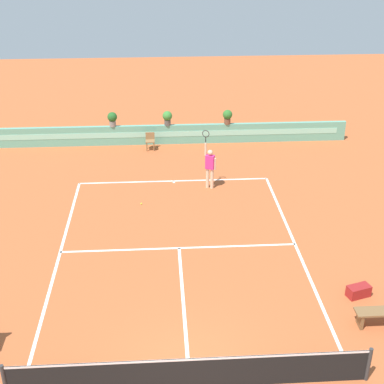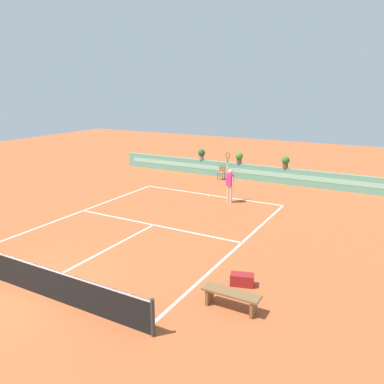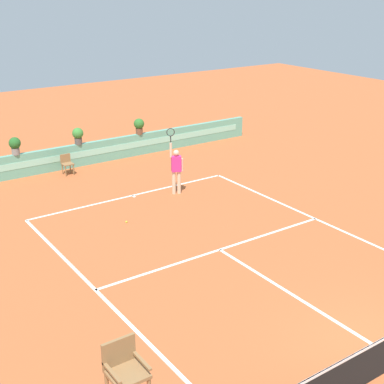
% 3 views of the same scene
% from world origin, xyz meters
% --- Properties ---
extents(ground_plane, '(60.00, 60.00, 0.00)m').
position_xyz_m(ground_plane, '(0.00, 6.00, 0.00)').
color(ground_plane, '#B2562D').
extents(court_lines, '(8.32, 11.94, 0.01)m').
position_xyz_m(court_lines, '(0.00, 6.72, 0.00)').
color(court_lines, white).
rests_on(court_lines, ground).
extents(net, '(8.92, 0.10, 1.00)m').
position_xyz_m(net, '(0.00, 0.00, 0.51)').
color(net, '#333333').
rests_on(net, ground).
extents(back_wall_barrier, '(18.00, 0.21, 1.00)m').
position_xyz_m(back_wall_barrier, '(0.00, 16.39, 0.50)').
color(back_wall_barrier, '#60A88E').
rests_on(back_wall_barrier, ground).
extents(ball_kid_chair, '(0.44, 0.44, 0.85)m').
position_xyz_m(ball_kid_chair, '(-1.04, 15.66, 0.48)').
color(ball_kid_chair, olive).
rests_on(ball_kid_chair, ground).
extents(bench_courtside, '(1.60, 0.44, 0.51)m').
position_xyz_m(bench_courtside, '(5.56, 1.99, 0.38)').
color(bench_courtside, brown).
rests_on(bench_courtside, ground).
extents(gear_bag, '(0.77, 0.55, 0.36)m').
position_xyz_m(gear_bag, '(5.34, 3.34, 0.18)').
color(gear_bag, maroon).
rests_on(gear_bag, ground).
extents(tennis_player, '(0.58, 0.34, 2.58)m').
position_xyz_m(tennis_player, '(1.50, 11.12, 1.05)').
color(tennis_player, beige).
rests_on(tennis_player, ground).
extents(tennis_ball_near_baseline, '(0.07, 0.07, 0.07)m').
position_xyz_m(tennis_ball_near_baseline, '(-1.38, 9.78, 0.03)').
color(tennis_ball_near_baseline, '#CCE033').
rests_on(tennis_ball_near_baseline, ground).
extents(potted_plant_centre, '(0.48, 0.48, 0.72)m').
position_xyz_m(potted_plant_centre, '(-0.15, 16.39, 1.41)').
color(potted_plant_centre, '#514C47').
rests_on(potted_plant_centre, back_wall_barrier).
extents(potted_plant_left, '(0.48, 0.48, 0.72)m').
position_xyz_m(potted_plant_left, '(-2.89, 16.39, 1.41)').
color(potted_plant_left, gray).
rests_on(potted_plant_left, back_wall_barrier).
extents(potted_plant_right, '(0.48, 0.48, 0.72)m').
position_xyz_m(potted_plant_right, '(2.88, 16.39, 1.41)').
color(potted_plant_right, brown).
rests_on(potted_plant_right, back_wall_barrier).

